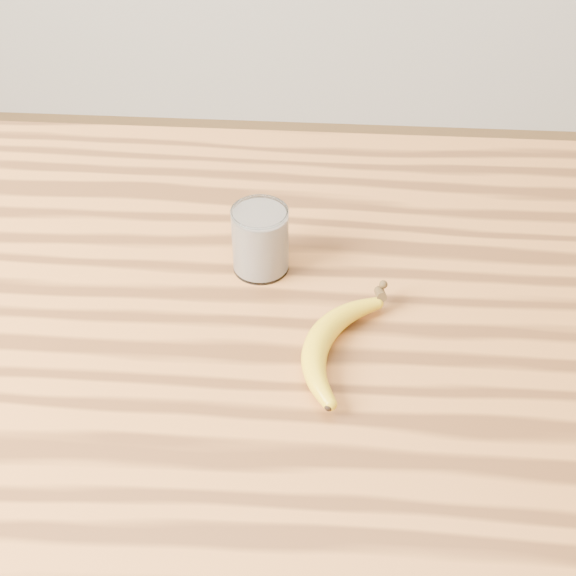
{
  "coord_description": "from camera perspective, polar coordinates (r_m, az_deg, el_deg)",
  "views": [
    {
      "loc": [
        0.17,
        -0.75,
        1.57
      ],
      "look_at": [
        0.13,
        -0.02,
        0.93
      ],
      "focal_mm": 50.0,
      "sensor_mm": 36.0,
      "label": 1
    }
  ],
  "objects": [
    {
      "name": "smoothie_glass",
      "position": [
        1.02,
        -1.99,
        3.42
      ],
      "size": [
        0.07,
        0.07,
        0.09
      ],
      "color": "white",
      "rests_on": "table"
    },
    {
      "name": "banana",
      "position": [
        0.93,
        2.19,
        -3.72
      ],
      "size": [
        0.17,
        0.27,
        0.03
      ],
      "primitive_type": null,
      "rotation": [
        0.0,
        0.0,
        -0.31
      ],
      "color": "gold",
      "rests_on": "table"
    },
    {
      "name": "table",
      "position": [
        1.11,
        -6.4,
        -5.16
      ],
      "size": [
        1.2,
        0.8,
        0.9
      ],
      "color": "#B96F32",
      "rests_on": "ground"
    }
  ]
}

